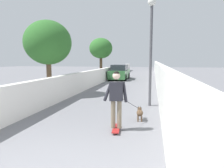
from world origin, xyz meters
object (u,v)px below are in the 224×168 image
skateboard (116,128)px  car_near (120,73)px  tree_left_mid (101,49)px  tree_left_near (48,43)px  lamp_post (151,34)px  person_skateboarder (116,95)px  dog (140,112)px

skateboard → car_near: 15.39m
tree_left_mid → tree_left_near: bearing=179.6°
tree_left_mid → lamp_post: (-13.02, -5.65, -0.13)m
skateboard → person_skateboarder: person_skateboarder is taller
person_skateboarder → dog: bearing=-27.5°
skateboard → tree_left_mid: bearing=16.1°
person_skateboarder → skateboard: bearing=-14.0°
lamp_post → skateboard: lamp_post is taller
person_skateboarder → dog: (1.16, -0.60, -0.78)m
tree_left_mid → lamp_post: lamp_post is taller
car_near → tree_left_mid: bearing=61.0°
lamp_post → skateboard: (-3.46, 0.90, -3.10)m
skateboard → dog: bearing=-27.5°
tree_left_near → person_skateboarder: size_ratio=2.57×
tree_left_near → dog: bearing=-125.2°
tree_left_near → car_near: size_ratio=1.01×
car_near → dog: bearing=-167.9°
tree_left_mid → dog: tree_left_mid is taller
lamp_post → dog: (-2.30, 0.30, -2.90)m
tree_left_mid → lamp_post: bearing=-156.6°
lamp_post → dog: lamp_post is taller
tree_left_near → car_near: (10.20, -2.42, -2.29)m
tree_left_near → tree_left_mid: 11.50m
lamp_post → car_near: bearing=15.7°
skateboard → car_near: bearing=9.0°
tree_left_near → tree_left_mid: size_ratio=0.95×
tree_left_near → dog: tree_left_near is taller
tree_left_near → tree_left_mid: tree_left_mid is taller
car_near → person_skateboarder: bearing=-171.0°
skateboard → tree_left_near: bearing=44.1°
tree_left_mid → car_near: tree_left_mid is taller
dog → car_near: size_ratio=0.35×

